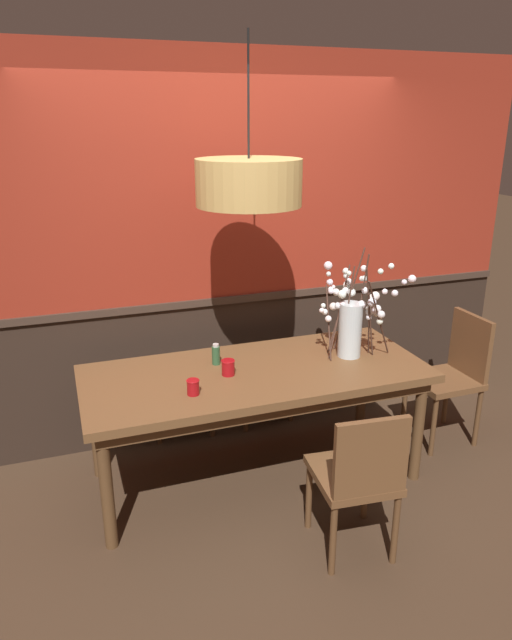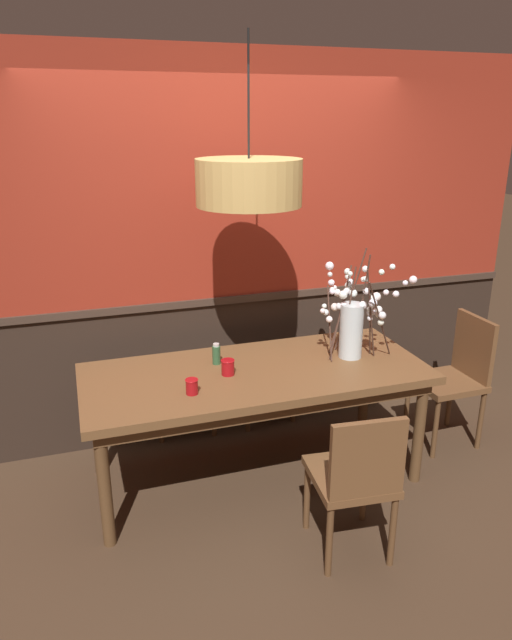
{
  "view_description": "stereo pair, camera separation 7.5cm",
  "coord_description": "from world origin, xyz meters",
  "px_view_note": "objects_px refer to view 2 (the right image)",
  "views": [
    {
      "loc": [
        -1.08,
        -3.09,
        2.24
      ],
      "look_at": [
        0.0,
        0.0,
        1.09
      ],
      "focal_mm": 32.55,
      "sensor_mm": 36.0,
      "label": 1
    },
    {
      "loc": [
        -1.01,
        -3.11,
        2.24
      ],
      "look_at": [
        0.0,
        0.0,
        1.09
      ],
      "focal_mm": 32.55,
      "sensor_mm": 36.0,
      "label": 2
    }
  ],
  "objects_px": {
    "chair_far_side_right": "(257,353)",
    "chair_near_side_right": "(356,476)",
    "dining_table": "(256,382)",
    "chair_head_east_end": "(456,373)",
    "vase_with_blossoms": "(353,323)",
    "pendant_lamp": "(249,183)",
    "candle_holder_nearer_edge": "(192,386)",
    "chair_far_side_left": "(181,357)",
    "candle_holder_nearer_center": "(228,367)",
    "condiment_bottle": "(216,354)"
  },
  "relations": [
    {
      "from": "vase_with_blossoms",
      "to": "pendant_lamp",
      "type": "xyz_separation_m",
      "value": [
        -0.69,
        0.02,
        0.9
      ]
    },
    {
      "from": "condiment_bottle",
      "to": "candle_holder_nearer_center",
      "type": "bearing_deg",
      "value": -82.2
    },
    {
      "from": "chair_far_side_right",
      "to": "chair_head_east_end",
      "type": "relative_size",
      "value": 0.96
    },
    {
      "from": "dining_table",
      "to": "chair_head_east_end",
      "type": "height_order",
      "value": "chair_head_east_end"
    },
    {
      "from": "chair_near_side_right",
      "to": "candle_holder_nearer_edge",
      "type": "bearing_deg",
      "value": 137.4
    },
    {
      "from": "chair_far_side_left",
      "to": "candle_holder_nearer_edge",
      "type": "bearing_deg",
      "value": -97.14
    },
    {
      "from": "chair_far_side_right",
      "to": "chair_near_side_right",
      "type": "xyz_separation_m",
      "value": [
        -0.02,
        -1.69,
        -0.02
      ]
    },
    {
      "from": "candle_holder_nearer_edge",
      "to": "condiment_bottle",
      "type": "xyz_separation_m",
      "value": [
        0.24,
        0.37,
        0.02
      ]
    },
    {
      "from": "candle_holder_nearer_center",
      "to": "condiment_bottle",
      "type": "height_order",
      "value": "condiment_bottle"
    },
    {
      "from": "dining_table",
      "to": "vase_with_blossoms",
      "type": "bearing_deg",
      "value": 1.32
    },
    {
      "from": "dining_table",
      "to": "chair_far_side_right",
      "type": "xyz_separation_m",
      "value": [
        0.29,
        0.84,
        -0.17
      ]
    },
    {
      "from": "candle_holder_nearer_center",
      "to": "pendant_lamp",
      "type": "bearing_deg",
      "value": 17.84
    },
    {
      "from": "chair_head_east_end",
      "to": "vase_with_blossoms",
      "type": "distance_m",
      "value": 0.96
    },
    {
      "from": "vase_with_blossoms",
      "to": "chair_head_east_end",
      "type": "bearing_deg",
      "value": -0.34
    },
    {
      "from": "chair_far_side_right",
      "to": "chair_head_east_end",
      "type": "xyz_separation_m",
      "value": [
        1.21,
        -0.83,
        0.02
      ]
    },
    {
      "from": "chair_far_side_right",
      "to": "pendant_lamp",
      "type": "height_order",
      "value": "pendant_lamp"
    },
    {
      "from": "dining_table",
      "to": "condiment_bottle",
      "type": "relative_size",
      "value": 15.56
    },
    {
      "from": "chair_far_side_right",
      "to": "candle_holder_nearer_center",
      "type": "distance_m",
      "value": 1.02
    },
    {
      "from": "chair_near_side_right",
      "to": "pendant_lamp",
      "type": "distance_m",
      "value": 1.68
    },
    {
      "from": "pendant_lamp",
      "to": "candle_holder_nearer_center",
      "type": "bearing_deg",
      "value": -162.16
    },
    {
      "from": "chair_far_side_left",
      "to": "vase_with_blossoms",
      "type": "xyz_separation_m",
      "value": [
        0.97,
        -0.85,
        0.46
      ]
    },
    {
      "from": "chair_near_side_right",
      "to": "pendant_lamp",
      "type": "relative_size",
      "value": 0.97
    },
    {
      "from": "dining_table",
      "to": "pendant_lamp",
      "type": "xyz_separation_m",
      "value": [
        -0.03,
        0.04,
        1.21
      ]
    },
    {
      "from": "dining_table",
      "to": "vase_with_blossoms",
      "type": "relative_size",
      "value": 3.04
    },
    {
      "from": "chair_far_side_left",
      "to": "chair_head_east_end",
      "type": "height_order",
      "value": "chair_far_side_left"
    },
    {
      "from": "chair_far_side_right",
      "to": "chair_far_side_left",
      "type": "height_order",
      "value": "chair_far_side_left"
    },
    {
      "from": "candle_holder_nearer_center",
      "to": "chair_head_east_end",
      "type": "bearing_deg",
      "value": 0.73
    },
    {
      "from": "chair_near_side_right",
      "to": "condiment_bottle",
      "type": "distance_m",
      "value": 1.17
    },
    {
      "from": "dining_table",
      "to": "chair_head_east_end",
      "type": "relative_size",
      "value": 2.26
    },
    {
      "from": "chair_far_side_left",
      "to": "chair_head_east_end",
      "type": "xyz_separation_m",
      "value": [
        1.81,
        -0.85,
        -0.02
      ]
    },
    {
      "from": "dining_table",
      "to": "candle_holder_nearer_edge",
      "type": "distance_m",
      "value": 0.5
    },
    {
      "from": "chair_head_east_end",
      "to": "pendant_lamp",
      "type": "distance_m",
      "value": 2.05
    },
    {
      "from": "condiment_bottle",
      "to": "pendant_lamp",
      "type": "relative_size",
      "value": 0.15
    },
    {
      "from": "chair_far_side_left",
      "to": "chair_head_east_end",
      "type": "distance_m",
      "value": 2.0
    },
    {
      "from": "chair_head_east_end",
      "to": "dining_table",
      "type": "bearing_deg",
      "value": -179.61
    },
    {
      "from": "candle_holder_nearer_edge",
      "to": "dining_table",
      "type": "bearing_deg",
      "value": 24.0
    },
    {
      "from": "dining_table",
      "to": "condiment_bottle",
      "type": "xyz_separation_m",
      "value": [
        -0.21,
        0.17,
        0.15
      ]
    },
    {
      "from": "vase_with_blossoms",
      "to": "condiment_bottle",
      "type": "relative_size",
      "value": 5.11
    },
    {
      "from": "chair_far_side_right",
      "to": "condiment_bottle",
      "type": "xyz_separation_m",
      "value": [
        -0.49,
        -0.67,
        0.32
      ]
    },
    {
      "from": "pendant_lamp",
      "to": "condiment_bottle",
      "type": "bearing_deg",
      "value": 143.18
    },
    {
      "from": "chair_far_side_left",
      "to": "candle_holder_nearer_edge",
      "type": "height_order",
      "value": "chair_far_side_left"
    },
    {
      "from": "chair_head_east_end",
      "to": "chair_near_side_right",
      "type": "bearing_deg",
      "value": -145.15
    },
    {
      "from": "dining_table",
      "to": "candle_holder_nearer_edge",
      "type": "height_order",
      "value": "candle_holder_nearer_edge"
    },
    {
      "from": "pendant_lamp",
      "to": "chair_far_side_right",
      "type": "bearing_deg",
      "value": 68.62
    },
    {
      "from": "chair_near_side_right",
      "to": "pendant_lamp",
      "type": "xyz_separation_m",
      "value": [
        -0.29,
        0.89,
        1.4
      ]
    },
    {
      "from": "candle_holder_nearer_edge",
      "to": "pendant_lamp",
      "type": "relative_size",
      "value": 0.1
    },
    {
      "from": "candle_holder_nearer_center",
      "to": "condiment_bottle",
      "type": "relative_size",
      "value": 0.71
    },
    {
      "from": "chair_near_side_right",
      "to": "chair_far_side_left",
      "type": "bearing_deg",
      "value": 108.56
    },
    {
      "from": "vase_with_blossoms",
      "to": "condiment_bottle",
      "type": "height_order",
      "value": "vase_with_blossoms"
    },
    {
      "from": "chair_near_side_right",
      "to": "candle_holder_nearer_edge",
      "type": "height_order",
      "value": "chair_near_side_right"
    }
  ]
}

